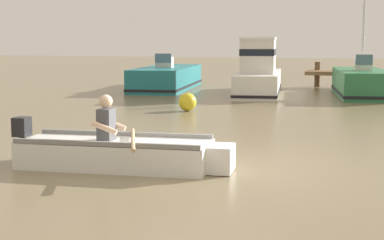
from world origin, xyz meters
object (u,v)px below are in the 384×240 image
(moored_boat_white, at_px, (259,74))
(moored_boat_green, at_px, (361,83))
(moored_boat_teal, at_px, (167,78))
(rowboat_with_person, at_px, (120,152))
(mooring_buoy, at_px, (187,102))

(moored_boat_white, relative_size, moored_boat_green, 1.12)
(moored_boat_teal, relative_size, moored_boat_white, 1.08)
(moored_boat_white, bearing_deg, rowboat_with_person, -88.90)
(rowboat_with_person, height_order, moored_boat_teal, moored_boat_teal)
(rowboat_with_person, bearing_deg, moored_boat_white, 91.10)
(moored_boat_teal, distance_m, moored_boat_white, 4.44)
(mooring_buoy, bearing_deg, moored_boat_green, 53.28)
(moored_boat_teal, relative_size, mooring_buoy, 12.12)
(rowboat_with_person, relative_size, mooring_buoy, 7.02)
(moored_boat_teal, height_order, moored_boat_green, moored_boat_green)
(moored_boat_teal, bearing_deg, moored_boat_green, -7.26)
(moored_boat_green, distance_m, mooring_buoy, 7.94)
(moored_boat_white, height_order, mooring_buoy, moored_boat_white)
(moored_boat_green, bearing_deg, moored_boat_white, -173.92)
(moored_boat_white, xyz_separation_m, moored_boat_green, (3.75, 0.40, -0.32))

